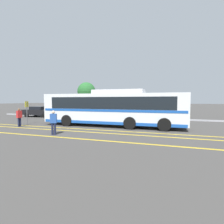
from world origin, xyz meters
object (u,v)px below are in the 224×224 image
object	(u,v)px
pedestrian_0	(54,121)
parked_car_1	(82,112)
parked_car_0	(39,111)
bus_stop_sign	(27,109)
tree_0	(86,91)
transit_bus	(112,108)
pedestrian_1	(19,116)
parked_car_2	(122,113)

from	to	relation	value
pedestrian_0	parked_car_1	bearing A→B (deg)	-97.50
parked_car_0	parked_car_1	size ratio (longest dim) A/B	1.07
bus_stop_sign	tree_0	size ratio (longest dim) A/B	0.43
parked_car_0	pedestrian_0	world-z (taller)	pedestrian_0
transit_bus	pedestrian_1	xyz separation A→B (m)	(-7.67, -2.80, -0.74)
parked_car_2	bus_stop_sign	world-z (taller)	bus_stop_sign
parked_car_2	bus_stop_sign	distance (m)	10.27
parked_car_0	pedestrian_1	xyz separation A→B (m)	(4.80, -7.99, 0.16)
transit_bus	bus_stop_sign	world-z (taller)	transit_bus
transit_bus	parked_car_2	size ratio (longest dim) A/B	3.03
bus_stop_sign	transit_bus	bearing A→B (deg)	-80.77
pedestrian_1	tree_0	distance (m)	14.79
parked_car_1	tree_0	size ratio (longest dim) A/B	0.81
pedestrian_0	transit_bus	bearing A→B (deg)	-142.70
transit_bus	parked_car_2	xyz separation A→B (m)	(-0.59, 5.49, -0.87)
parked_car_1	parked_car_2	distance (m)	5.34
pedestrian_1	tree_0	world-z (taller)	tree_0
parked_car_0	pedestrian_0	distance (m)	14.21
transit_bus	pedestrian_1	distance (m)	8.20
parked_car_0	parked_car_2	size ratio (longest dim) A/B	1.08
parked_car_0	tree_0	bearing A→B (deg)	144.86
parked_car_0	bus_stop_sign	size ratio (longest dim) A/B	2.02
pedestrian_0	bus_stop_sign	xyz separation A→B (m)	(-5.69, 3.52, 0.51)
transit_bus	tree_0	xyz separation A→B (m)	(-8.43, 11.69, 2.12)
bus_stop_sign	pedestrian_0	bearing A→B (deg)	-122.20
pedestrian_0	tree_0	xyz separation A→B (m)	(-5.94, 16.61, 2.85)
parked_car_2	pedestrian_1	size ratio (longest dim) A/B	2.64
parked_car_1	pedestrian_1	xyz separation A→B (m)	(-1.74, -8.24, 0.17)
parked_car_0	pedestrian_1	distance (m)	9.32
parked_car_0	parked_car_1	world-z (taller)	parked_car_1
transit_bus	parked_car_0	distance (m)	13.54
transit_bus	pedestrian_0	bearing A→B (deg)	152.71
parked_car_0	parked_car_1	distance (m)	6.55
pedestrian_0	tree_0	bearing A→B (deg)	-96.19
pedestrian_1	bus_stop_sign	size ratio (longest dim) A/B	0.71
transit_bus	parked_car_2	bearing A→B (deg)	5.64
parked_car_0	parked_car_2	xyz separation A→B (m)	(11.88, 0.30, 0.03)
parked_car_0	pedestrian_1	bearing A→B (deg)	27.76
pedestrian_1	pedestrian_0	bearing A→B (deg)	-107.28
transit_bus	bus_stop_sign	bearing A→B (deg)	99.23
parked_car_0	parked_car_1	bearing A→B (deg)	88.95
transit_bus	tree_0	world-z (taller)	tree_0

